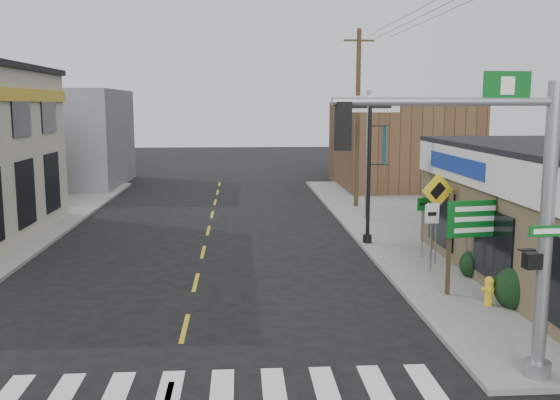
{
  "coord_description": "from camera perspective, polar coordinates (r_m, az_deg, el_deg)",
  "views": [
    {
      "loc": [
        1.38,
        -10.73,
        5.42
      ],
      "look_at": [
        2.49,
        6.35,
        2.8
      ],
      "focal_mm": 40.0,
      "sensor_mm": 36.0,
      "label": 1
    }
  ],
  "objects": [
    {
      "name": "sidewalk_right",
      "position": [
        25.49,
        13.77,
        -3.67
      ],
      "size": [
        6.0,
        38.0,
        0.13
      ],
      "primitive_type": "cube",
      "color": "slate",
      "rests_on": "ground"
    },
    {
      "name": "center_line",
      "position": [
        19.55,
        -7.7,
        -7.46
      ],
      "size": [
        0.12,
        56.0,
        0.01
      ],
      "primitive_type": "cube",
      "color": "gold",
      "rests_on": "ground"
    },
    {
      "name": "crosswalk",
      "position": [
        12.45,
        -10.17,
        -17.22
      ],
      "size": [
        11.0,
        2.2,
        0.01
      ],
      "primitive_type": "cube",
      "color": "silver",
      "rests_on": "ground"
    },
    {
      "name": "bldg_distant_right",
      "position": [
        42.17,
        10.89,
        4.99
      ],
      "size": [
        8.0,
        10.0,
        5.6
      ],
      "primitive_type": "cube",
      "color": "#513925",
      "rests_on": "ground"
    },
    {
      "name": "bldg_distant_left",
      "position": [
        44.54,
        -19.97,
        5.33
      ],
      "size": [
        9.0,
        10.0,
        6.4
      ],
      "primitive_type": "cube",
      "color": "slate",
      "rests_on": "ground"
    },
    {
      "name": "traffic_signal_pole",
      "position": [
        12.51,
        20.47,
        -0.01
      ],
      "size": [
        4.65,
        0.37,
        5.9
      ],
      "rotation": [
        0.0,
        0.0,
        0.08
      ],
      "color": "gray",
      "rests_on": "sidewalk_right"
    },
    {
      "name": "guide_sign",
      "position": [
        18.14,
        17.3,
        -2.58
      ],
      "size": [
        1.65,
        0.14,
        2.89
      ],
      "rotation": [
        0.0,
        0.0,
        0.16
      ],
      "color": "#41331E",
      "rests_on": "sidewalk_right"
    },
    {
      "name": "fire_hydrant",
      "position": [
        17.65,
        18.57,
        -7.77
      ],
      "size": [
        0.25,
        0.25,
        0.78
      ],
      "rotation": [
        0.0,
        0.0,
        -0.04
      ],
      "color": "yellow",
      "rests_on": "sidewalk_right"
    },
    {
      "name": "ped_crossing_sign",
      "position": [
        21.32,
        14.18,
        -0.23
      ],
      "size": [
        1.2,
        0.08,
        3.08
      ],
      "rotation": [
        0.0,
        0.0,
        0.25
      ],
      "color": "gray",
      "rests_on": "sidewalk_right"
    },
    {
      "name": "lamp_post",
      "position": [
        23.97,
        8.29,
        3.79
      ],
      "size": [
        0.73,
        0.58,
        5.64
      ],
      "rotation": [
        0.0,
        0.0,
        -0.36
      ],
      "color": "black",
      "rests_on": "sidewalk_right"
    },
    {
      "name": "dance_center_sign",
      "position": [
        29.1,
        8.08,
        7.17
      ],
      "size": [
        2.8,
        0.18,
        5.96
      ],
      "rotation": [
        0.0,
        0.0,
        -0.16
      ],
      "color": "gray",
      "rests_on": "sidewalk_right"
    },
    {
      "name": "shrub_front",
      "position": [
        17.81,
        20.96,
        -7.57
      ],
      "size": [
        1.27,
        1.27,
        0.95
      ],
      "primitive_type": "ellipsoid",
      "color": "#163E15",
      "rests_on": "sidewalk_right"
    },
    {
      "name": "shrub_back",
      "position": [
        20.45,
        17.39,
        -5.65
      ],
      "size": [
        0.96,
        0.96,
        0.72
      ],
      "primitive_type": "ellipsoid",
      "color": "black",
      "rests_on": "sidewalk_right"
    },
    {
      "name": "utility_pole_far",
      "position": [
        32.69,
        7.11,
        7.56
      ],
      "size": [
        1.58,
        0.24,
        9.11
      ],
      "rotation": [
        0.0,
        0.0,
        0.05
      ],
      "color": "#3A2C1E",
      "rests_on": "sidewalk_right"
    }
  ]
}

